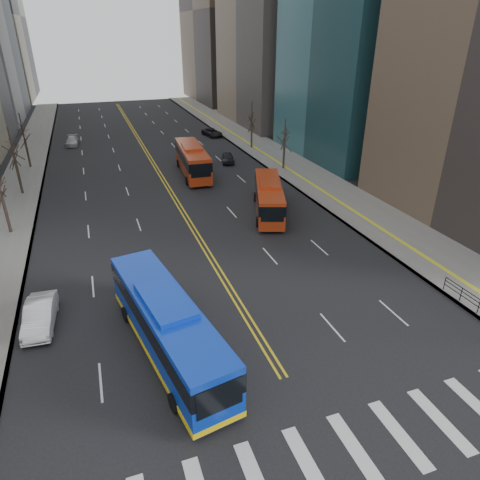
# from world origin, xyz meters

# --- Properties ---
(ground) EXTENTS (220.00, 220.00, 0.00)m
(ground) POSITION_xyz_m (0.00, 0.00, 0.00)
(ground) COLOR black
(sidewalk_right) EXTENTS (7.00, 130.00, 0.15)m
(sidewalk_right) POSITION_xyz_m (17.50, 45.00, 0.07)
(sidewalk_right) COLOR slate
(sidewalk_right) RESTS_ON ground
(sidewalk_left) EXTENTS (5.00, 130.00, 0.15)m
(sidewalk_left) POSITION_xyz_m (-16.50, 45.00, 0.07)
(sidewalk_left) COLOR slate
(sidewalk_left) RESTS_ON ground
(crosswalk) EXTENTS (26.70, 4.00, 0.01)m
(crosswalk) POSITION_xyz_m (0.00, 0.00, 0.01)
(crosswalk) COLOR silver
(crosswalk) RESTS_ON ground
(centerline) EXTENTS (0.55, 100.00, 0.01)m
(centerline) POSITION_xyz_m (0.00, 55.00, 0.01)
(centerline) COLOR gold
(centerline) RESTS_ON ground
(pedestrian_railing) EXTENTS (0.06, 6.06, 1.02)m
(pedestrian_railing) POSITION_xyz_m (14.30, 6.00, 0.82)
(pedestrian_railing) COLOR black
(pedestrian_railing) RESTS_ON sidewalk_right
(street_trees) EXTENTS (35.20, 47.20, 7.60)m
(street_trees) POSITION_xyz_m (-7.18, 34.55, 4.87)
(street_trees) COLOR #33281F
(street_trees) RESTS_ON ground
(blue_bus) EXTENTS (4.96, 13.22, 3.74)m
(blue_bus) POSITION_xyz_m (-5.36, 9.15, 1.96)
(blue_bus) COLOR #0C32B6
(blue_bus) RESTS_ON ground
(red_bus_near) EXTENTS (5.88, 10.87, 3.39)m
(red_bus_near) POSITION_xyz_m (8.17, 26.58, 1.89)
(red_bus_near) COLOR #A93212
(red_bus_near) RESTS_ON ground
(red_bus_far) EXTENTS (3.69, 12.23, 3.80)m
(red_bus_far) POSITION_xyz_m (4.02, 41.73, 2.11)
(red_bus_far) COLOR #A93212
(red_bus_far) RESTS_ON ground
(car_white) EXTENTS (1.99, 4.83, 1.56)m
(car_white) POSITION_xyz_m (-12.50, 14.28, 0.78)
(car_white) COLOR silver
(car_white) RESTS_ON ground
(car_dark_mid) EXTENTS (2.55, 4.28, 1.37)m
(car_dark_mid) POSITION_xyz_m (9.93, 45.46, 0.68)
(car_dark_mid) COLOR black
(car_dark_mid) RESTS_ON ground
(car_silver) EXTENTS (2.15, 4.72, 1.34)m
(car_silver) POSITION_xyz_m (-10.62, 63.41, 0.67)
(car_silver) COLOR #A8A7AD
(car_silver) RESTS_ON ground
(car_dark_far) EXTENTS (3.08, 5.07, 1.32)m
(car_dark_far) POSITION_xyz_m (12.50, 62.18, 0.66)
(car_dark_far) COLOR black
(car_dark_far) RESTS_ON ground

